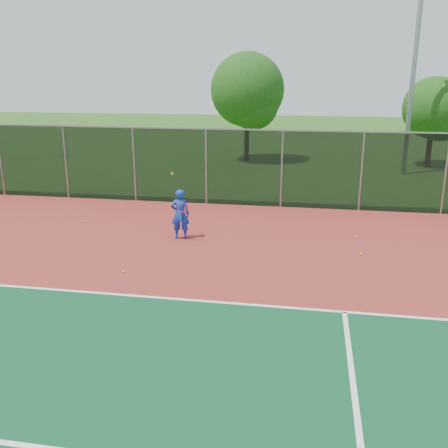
# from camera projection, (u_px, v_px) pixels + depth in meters

# --- Properties ---
(ground) EXTENTS (120.00, 120.00, 0.00)m
(ground) POSITION_uv_depth(u_px,v_px,m) (233.00, 384.00, 8.43)
(ground) COLOR #255418
(ground) RESTS_ON ground
(court_apron) EXTENTS (30.00, 20.00, 0.02)m
(court_apron) POSITION_uv_depth(u_px,v_px,m) (248.00, 327.00, 10.32)
(court_apron) COLOR maroon
(court_apron) RESTS_ON ground
(fence_back) EXTENTS (30.00, 0.06, 3.03)m
(fence_back) POSITION_uv_depth(u_px,v_px,m) (282.00, 168.00, 19.31)
(fence_back) COLOR black
(fence_back) RESTS_ON court_apron
(tennis_player) EXTENTS (0.64, 0.65, 2.10)m
(tennis_player) POSITION_uv_depth(u_px,v_px,m) (180.00, 214.00, 15.67)
(tennis_player) COLOR #1337B6
(tennis_player) RESTS_ON court_apron
(practice_ball_0) EXTENTS (0.07, 0.07, 0.07)m
(practice_ball_0) POSITION_uv_depth(u_px,v_px,m) (82.00, 222.00, 17.59)
(practice_ball_0) COLOR #CFCF18
(practice_ball_0) RESTS_ON court_apron
(practice_ball_1) EXTENTS (0.07, 0.07, 0.07)m
(practice_ball_1) POSITION_uv_depth(u_px,v_px,m) (356.00, 238.00, 15.87)
(practice_ball_1) COLOR #CFCF18
(practice_ball_1) RESTS_ON court_apron
(practice_ball_2) EXTENTS (0.07, 0.07, 0.07)m
(practice_ball_2) POSITION_uv_depth(u_px,v_px,m) (123.00, 272.00, 13.10)
(practice_ball_2) COLOR #CFCF18
(practice_ball_2) RESTS_ON court_apron
(practice_ball_3) EXTENTS (0.07, 0.07, 0.07)m
(practice_ball_3) POSITION_uv_depth(u_px,v_px,m) (361.00, 254.00, 14.40)
(practice_ball_3) COLOR #CFCF18
(practice_ball_3) RESTS_ON court_apron
(practice_ball_4) EXTENTS (0.07, 0.07, 0.07)m
(practice_ball_4) POSITION_uv_depth(u_px,v_px,m) (191.00, 223.00, 17.46)
(practice_ball_4) COLOR #CFCF18
(practice_ball_4) RESTS_ON court_apron
(floodlight_n) EXTENTS (0.90, 0.40, 11.34)m
(floodlight_n) POSITION_uv_depth(u_px,v_px,m) (416.00, 45.00, 24.58)
(floodlight_n) COLOR gray
(floodlight_n) RESTS_ON ground
(tree_back_left) EXTENTS (4.35, 4.35, 6.39)m
(tree_back_left) POSITION_uv_depth(u_px,v_px,m) (249.00, 93.00, 29.33)
(tree_back_left) COLOR #352013
(tree_back_left) RESTS_ON ground
(tree_back_mid) EXTENTS (3.40, 3.40, 5.00)m
(tree_back_mid) POSITION_uv_depth(u_px,v_px,m) (435.00, 111.00, 27.65)
(tree_back_mid) COLOR #352013
(tree_back_mid) RESTS_ON ground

